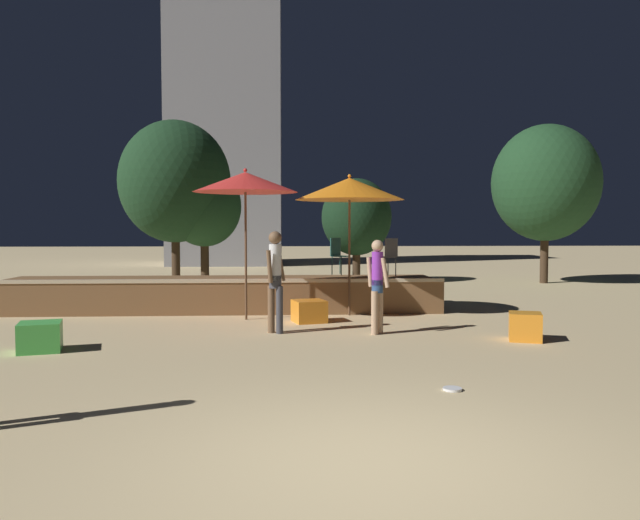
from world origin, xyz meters
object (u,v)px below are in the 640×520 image
(person_1, at_px, (377,283))
(frisbee_disc, at_px, (452,389))
(background_tree_1, at_px, (546,183))
(background_tree_2, at_px, (175,182))
(patio_umbrella_0, at_px, (245,182))
(cube_seat_2, at_px, (309,311))
(cube_seat_1, at_px, (525,327))
(bistro_chair_1, at_px, (338,252))
(cube_seat_0, at_px, (40,337))
(bistro_chair_0, at_px, (389,253))
(background_tree_0, at_px, (204,207))
(background_tree_3, at_px, (357,217))
(patio_umbrella_1, at_px, (350,189))
(person_0, at_px, (275,276))

(person_1, xyz_separation_m, frisbee_disc, (0.33, -4.02, -0.93))
(background_tree_1, relative_size, background_tree_2, 1.01)
(patio_umbrella_0, bearing_deg, cube_seat_2, -17.91)
(cube_seat_1, bearing_deg, frisbee_disc, -123.72)
(background_tree_1, distance_m, background_tree_2, 12.81)
(cube_seat_2, bearing_deg, patio_umbrella_0, 162.09)
(bistro_chair_1, xyz_separation_m, frisbee_disc, (0.74, -7.91, -1.34))
(cube_seat_2, height_order, background_tree_2, background_tree_2)
(cube_seat_0, distance_m, bistro_chair_0, 7.88)
(background_tree_0, bearing_deg, background_tree_1, 2.17)
(patio_umbrella_0, distance_m, cube_seat_2, 3.04)
(bistro_chair_1, xyz_separation_m, background_tree_1, (7.84, 6.29, 2.17))
(frisbee_disc, bearing_deg, background_tree_3, 88.10)
(person_1, xyz_separation_m, background_tree_1, (7.43, 10.17, 2.58))
(patio_umbrella_1, xyz_separation_m, cube_seat_1, (2.75, -3.27, -2.58))
(background_tree_2, bearing_deg, background_tree_0, 3.38)
(person_0, xyz_separation_m, frisbee_disc, (2.21, -4.21, -1.05))
(cube_seat_1, bearing_deg, background_tree_2, 126.86)
(person_1, xyz_separation_m, background_tree_2, (-5.37, 9.67, 2.54))
(patio_umbrella_1, bearing_deg, patio_umbrella_0, -167.04)
(patio_umbrella_0, bearing_deg, bistro_chair_0, 21.33)
(patio_umbrella_1, relative_size, bistro_chair_1, 3.50)
(bistro_chair_1, distance_m, background_tree_2, 7.91)
(patio_umbrella_0, distance_m, background_tree_1, 12.94)
(patio_umbrella_0, xyz_separation_m, cube_seat_0, (-3.05, -3.26, -2.69))
(person_0, distance_m, bistro_chair_0, 4.03)
(frisbee_disc, bearing_deg, cube_seat_2, 105.48)
(frisbee_disc, height_order, background_tree_2, background_tree_2)
(background_tree_2, bearing_deg, cube_seat_0, -91.14)
(cube_seat_1, xyz_separation_m, frisbee_disc, (-2.15, -3.22, -0.23))
(patio_umbrella_0, xyz_separation_m, cube_seat_2, (1.33, -0.43, -2.70))
(bistro_chair_0, bearing_deg, background_tree_0, -79.28)
(patio_umbrella_0, distance_m, patio_umbrella_1, 2.33)
(person_0, bearing_deg, frisbee_disc, -29.40)
(cube_seat_2, bearing_deg, frisbee_disc, -74.52)
(person_0, xyz_separation_m, bistro_chair_0, (2.63, 3.04, 0.29))
(patio_umbrella_1, xyz_separation_m, bistro_chair_0, (1.02, 0.76, -1.46))
(patio_umbrella_1, bearing_deg, cube_seat_2, -134.47)
(cube_seat_0, bearing_deg, bistro_chair_1, 45.11)
(person_0, relative_size, bistro_chair_0, 2.11)
(bistro_chair_0, xyz_separation_m, background_tree_2, (-6.12, 6.44, 2.13))
(patio_umbrella_0, distance_m, background_tree_0, 8.01)
(cube_seat_0, relative_size, cube_seat_2, 1.01)
(bistro_chair_0, height_order, bistro_chair_1, same)
(patio_umbrella_0, bearing_deg, background_tree_1, 39.54)
(background_tree_1, bearing_deg, bistro_chair_0, -133.88)
(patio_umbrella_1, distance_m, cube_seat_0, 7.02)
(cube_seat_1, bearing_deg, person_1, 162.04)
(cube_seat_2, distance_m, frisbee_disc, 5.75)
(person_1, relative_size, background_tree_3, 0.47)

